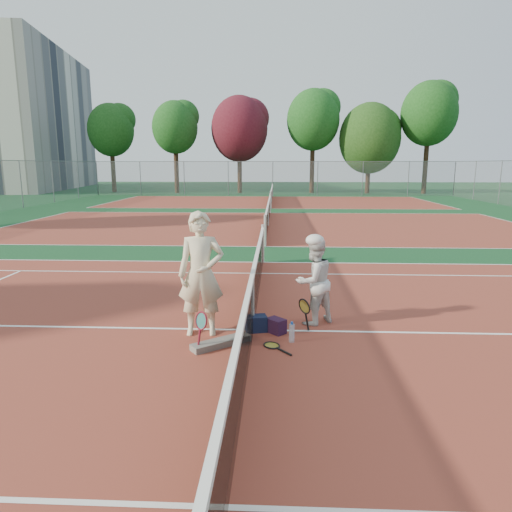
% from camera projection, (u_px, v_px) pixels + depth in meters
% --- Properties ---
extents(ground, '(130.00, 130.00, 0.00)m').
position_uv_depth(ground, '(253.00, 330.00, 7.81)').
color(ground, '#103C1D').
rests_on(ground, ground).
extents(court_main, '(23.77, 10.97, 0.01)m').
position_uv_depth(court_main, '(253.00, 330.00, 7.80)').
color(court_main, maroon).
rests_on(court_main, ground).
extents(court_far_a, '(23.77, 10.97, 0.01)m').
position_uv_depth(court_far_a, '(268.00, 225.00, 21.02)').
color(court_far_a, maroon).
rests_on(court_far_a, ground).
extents(court_far_b, '(23.77, 10.97, 0.01)m').
position_uv_depth(court_far_b, '(272.00, 202.00, 34.24)').
color(court_far_b, maroon).
rests_on(court_far_b, ground).
extents(net_main, '(0.10, 10.98, 1.02)m').
position_uv_depth(net_main, '(253.00, 302.00, 7.70)').
color(net_main, black).
rests_on(net_main, ground).
extents(net_far_a, '(0.10, 10.98, 1.02)m').
position_uv_depth(net_far_a, '(268.00, 215.00, 20.92)').
color(net_far_a, black).
rests_on(net_far_a, ground).
extents(net_far_b, '(0.10, 10.98, 1.02)m').
position_uv_depth(net_far_b, '(272.00, 195.00, 34.14)').
color(net_far_b, black).
rests_on(net_far_b, ground).
extents(fence_back, '(32.00, 0.06, 3.00)m').
position_uv_depth(fence_back, '(273.00, 178.00, 40.79)').
color(fence_back, slate).
rests_on(fence_back, ground).
extents(apartment_block, '(12.96, 23.18, 15.00)m').
position_uv_depth(apartment_block, '(22.00, 121.00, 50.64)').
color(apartment_block, beige).
rests_on(apartment_block, ground).
extents(player_a, '(0.79, 0.56, 2.06)m').
position_uv_depth(player_a, '(201.00, 274.00, 7.45)').
color(player_a, beige).
rests_on(player_a, ground).
extents(player_b, '(0.95, 0.91, 1.54)m').
position_uv_depth(player_b, '(314.00, 281.00, 8.01)').
color(player_b, silver).
rests_on(player_b, ground).
extents(racket_red, '(0.30, 0.28, 0.59)m').
position_uv_depth(racket_red, '(201.00, 331.00, 6.93)').
color(racket_red, maroon).
rests_on(racket_red, ground).
extents(racket_black_held, '(0.32, 0.32, 0.59)m').
position_uv_depth(racket_black_held, '(304.00, 316.00, 7.65)').
color(racket_black_held, black).
rests_on(racket_black_held, ground).
extents(racket_spare, '(0.59, 0.64, 0.03)m').
position_uv_depth(racket_spare, '(272.00, 345.00, 7.12)').
color(racket_spare, black).
rests_on(racket_spare, ground).
extents(sports_bag_navy, '(0.39, 0.31, 0.28)m').
position_uv_depth(sports_bag_navy, '(256.00, 324.00, 7.73)').
color(sports_bag_navy, black).
rests_on(sports_bag_navy, ground).
extents(sports_bag_purple, '(0.37, 0.37, 0.25)m').
position_uv_depth(sports_bag_purple, '(276.00, 326.00, 7.66)').
color(sports_bag_purple, black).
rests_on(sports_bag_purple, ground).
extents(net_cover_canvas, '(0.92, 0.77, 0.10)m').
position_uv_depth(net_cover_canvas, '(221.00, 343.00, 7.13)').
color(net_cover_canvas, '#615D58').
rests_on(net_cover_canvas, ground).
extents(water_bottle, '(0.09, 0.09, 0.30)m').
position_uv_depth(water_bottle, '(292.00, 333.00, 7.26)').
color(water_bottle, '#C3DEF7').
rests_on(water_bottle, ground).
extents(tree_back_0, '(4.45, 4.45, 8.60)m').
position_uv_depth(tree_back_0, '(111.00, 130.00, 44.65)').
color(tree_back_0, '#382314').
rests_on(tree_back_0, ground).
extents(tree_back_1, '(4.30, 4.30, 8.66)m').
position_uv_depth(tree_back_1, '(175.00, 128.00, 43.24)').
color(tree_back_1, '#382314').
rests_on(tree_back_1, ground).
extents(tree_back_maroon, '(5.37, 5.37, 9.14)m').
position_uv_depth(tree_back_maroon, '(239.00, 129.00, 43.31)').
color(tree_back_maroon, '#382314').
rests_on(tree_back_maroon, ground).
extents(tree_back_3, '(4.97, 4.97, 9.71)m').
position_uv_depth(tree_back_3, '(313.00, 120.00, 42.96)').
color(tree_back_3, '#382314').
rests_on(tree_back_3, ground).
extents(tree_back_4, '(5.73, 5.73, 8.44)m').
position_uv_depth(tree_back_4, '(370.00, 138.00, 42.89)').
color(tree_back_4, '#382314').
rests_on(tree_back_4, ground).
extents(tree_back_5, '(5.11, 5.11, 10.27)m').
position_uv_depth(tree_back_5, '(429.00, 114.00, 41.97)').
color(tree_back_5, '#382314').
rests_on(tree_back_5, ground).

